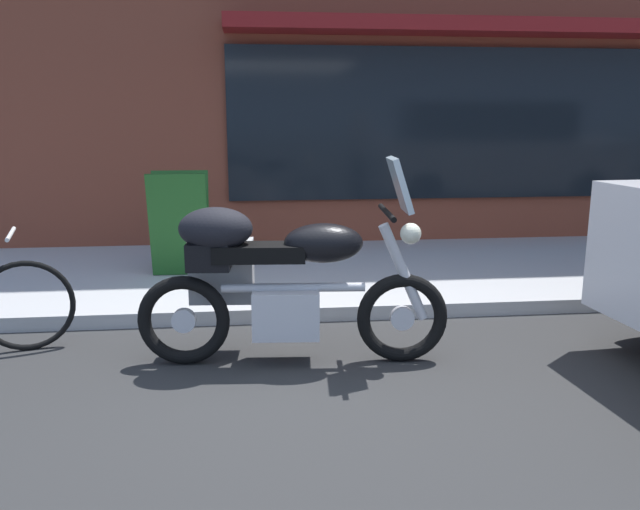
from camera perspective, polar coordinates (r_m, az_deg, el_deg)
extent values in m
plane|color=#2C2C2C|center=(4.05, 1.02, -11.43)|extent=(80.00, 80.00, 0.00)
torus|color=black|center=(4.30, 7.45, -5.68)|extent=(0.62, 0.13, 0.61)
cylinder|color=silver|center=(4.30, 7.45, -5.68)|extent=(0.16, 0.07, 0.16)
torus|color=black|center=(4.32, -12.23, -5.81)|extent=(0.62, 0.13, 0.61)
cylinder|color=silver|center=(4.32, -12.23, -5.81)|extent=(0.16, 0.07, 0.16)
cube|color=silver|center=(4.23, -3.09, -5.19)|extent=(0.46, 0.33, 0.32)
cylinder|color=silver|center=(4.18, -2.43, -2.96)|extent=(0.95, 0.13, 0.06)
ellipsoid|color=black|center=(4.12, 0.32, 1.09)|extent=(0.54, 0.32, 0.26)
cube|color=black|center=(4.13, -5.51, 0.23)|extent=(0.62, 0.28, 0.11)
cube|color=black|center=(4.17, -10.03, -0.07)|extent=(0.30, 0.24, 0.18)
cylinder|color=silver|center=(4.22, 7.57, -1.54)|extent=(0.35, 0.10, 0.67)
cylinder|color=black|center=(4.12, 6.08, 3.85)|extent=(0.08, 0.62, 0.04)
cube|color=silver|center=(4.11, 7.25, 6.33)|extent=(0.17, 0.33, 0.35)
sphere|color=#EAEACC|center=(4.17, 8.21, 1.94)|extent=(0.14, 0.14, 0.14)
cube|color=#ACACAC|center=(4.43, -8.90, -1.42)|extent=(0.45, 0.23, 0.44)
cube|color=black|center=(4.54, -8.84, -1.09)|extent=(0.37, 0.04, 0.03)
ellipsoid|color=black|center=(4.13, -9.44, 2.37)|extent=(0.50, 0.35, 0.28)
torus|color=black|center=(4.92, -25.07, -4.20)|extent=(0.65, 0.20, 0.66)
cylinder|color=silver|center=(4.81, -26.22, 1.72)|extent=(0.15, 0.47, 0.03)
cube|color=#1E511E|center=(6.14, -12.70, 2.62)|extent=(0.55, 0.20, 1.00)
cube|color=#1E511E|center=(6.36, -12.49, 2.95)|extent=(0.55, 0.20, 1.00)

